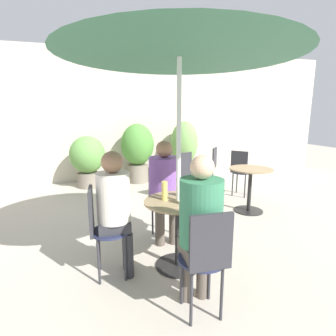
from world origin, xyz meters
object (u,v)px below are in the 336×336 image
at_px(bistro_chair_5, 210,164).
at_px(umbrella, 180,40).
at_px(cafe_table_far, 250,182).
at_px(bistro_chair_2, 206,255).
at_px(bistro_chair_4, 182,171).
at_px(potted_plant_0, 88,158).
at_px(seated_person_0, 164,183).
at_px(beer_glass_1, 165,191).
at_px(bistro_chair_0, 162,195).
at_px(bistro_chair_1, 101,224).
at_px(beer_glass_0, 185,190).
at_px(cafe_table_near, 178,221).
at_px(beer_glass_2, 186,197).
at_px(potted_plant_1, 138,149).
at_px(potted_plant_2, 184,147).
at_px(seated_person_2, 200,221).
at_px(bistro_chair_3, 240,169).
at_px(seated_person_1, 115,203).

relative_size(bistro_chair_5, umbrella, 0.38).
distance_m(cafe_table_far, bistro_chair_5, 1.33).
bearing_deg(bistro_chair_2, bistro_chair_4, -102.99).
relative_size(bistro_chair_2, potted_plant_0, 0.81).
xyz_separation_m(seated_person_0, beer_glass_1, (-0.14, -0.55, 0.07)).
distance_m(bistro_chair_0, bistro_chair_4, 1.46).
distance_m(bistro_chair_1, seated_person_0, 0.99).
bearing_deg(bistro_chair_0, beer_glass_0, -81.62).
distance_m(cafe_table_near, beer_glass_2, 0.32).
height_order(bistro_chair_4, potted_plant_1, potted_plant_1).
relative_size(cafe_table_near, potted_plant_0, 0.65).
height_order(bistro_chair_2, beer_glass_1, beer_glass_1).
relative_size(cafe_table_far, beer_glass_0, 4.68).
xyz_separation_m(cafe_table_far, potted_plant_2, (-0.35, 2.31, 0.28)).
relative_size(cafe_table_far, seated_person_0, 0.57).
height_order(cafe_table_near, umbrella, umbrella).
bearing_deg(bistro_chair_4, seated_person_0, 39.85).
bearing_deg(bistro_chair_0, seated_person_0, -90.00).
height_order(bistro_chair_2, seated_person_2, seated_person_2).
bearing_deg(bistro_chair_5, seated_person_2, 11.28).
height_order(seated_person_0, beer_glass_1, seated_person_0).
relative_size(bistro_chair_1, potted_plant_1, 0.66).
xyz_separation_m(cafe_table_near, beer_glass_1, (-0.13, 0.05, 0.31)).
xyz_separation_m(potted_plant_0, umbrella, (0.99, -3.41, 1.55)).
height_order(cafe_table_near, bistro_chair_0, bistro_chair_0).
bearing_deg(seated_person_0, bistro_chair_4, 65.91).
bearing_deg(potted_plant_0, bistro_chair_3, -27.22).
bearing_deg(potted_plant_1, umbrella, -91.81).
relative_size(bistro_chair_2, potted_plant_1, 0.66).
bearing_deg(bistro_chair_5, beer_glass_2, 8.17).
bearing_deg(cafe_table_far, bistro_chair_1, -152.52).
distance_m(cafe_table_near, beer_glass_1, 0.34).
relative_size(bistro_chair_4, beer_glass_0, 5.85).
relative_size(bistro_chair_1, potted_plant_2, 0.64).
bearing_deg(cafe_table_near, seated_person_1, 178.97).
relative_size(seated_person_1, beer_glass_0, 8.06).
distance_m(cafe_table_near, potted_plant_0, 3.56).
bearing_deg(potted_plant_1, bistro_chair_1, -103.65).
relative_size(bistro_chair_2, umbrella, 0.38).
height_order(seated_person_1, potted_plant_1, potted_plant_1).
bearing_deg(bistro_chair_4, bistro_chair_3, 150.92).
height_order(bistro_chair_3, bistro_chair_5, same).
height_order(bistro_chair_4, seated_person_2, seated_person_2).
height_order(bistro_chair_3, beer_glass_2, bistro_chair_3).
distance_m(seated_person_1, beer_glass_0, 0.72).
height_order(cafe_table_near, bistro_chair_4, bistro_chair_4).
relative_size(cafe_table_far, bistro_chair_1, 0.80).
relative_size(bistro_chair_2, seated_person_1, 0.73).
xyz_separation_m(bistro_chair_1, potted_plant_2, (1.97, 3.52, 0.24)).
relative_size(bistro_chair_1, beer_glass_2, 6.07).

